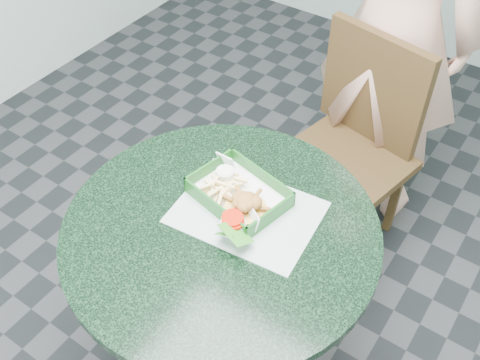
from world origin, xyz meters
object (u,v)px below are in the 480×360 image
Objects in this scene: crab_sandwich at (250,208)px; food_basket at (239,200)px; dining_chair at (355,136)px; cafe_table at (222,266)px; sauce_ramekin at (222,181)px.

food_basket is at bearing 151.55° from crab_sandwich.
food_basket is at bearing -82.71° from dining_chair.
crab_sandwich is at bearing -77.83° from dining_chair.
cafe_table is 0.98× the size of dining_chair.
sauce_ramekin is (-0.07, 0.01, 0.03)m from food_basket.
crab_sandwich is at bearing 62.13° from cafe_table.
sauce_ramekin is (-0.13, 0.04, -0.00)m from crab_sandwich.
cafe_table is 7.39× the size of crab_sandwich.
cafe_table is at bearing -81.09° from food_basket.
dining_chair is at bearing 90.22° from crab_sandwich.
cafe_table is 0.84m from dining_chair.
dining_chair is 3.46× the size of food_basket.
sauce_ramekin is at bearing 124.86° from cafe_table.
dining_chair is 0.76m from food_basket.
dining_chair is at bearing 85.34° from food_basket.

